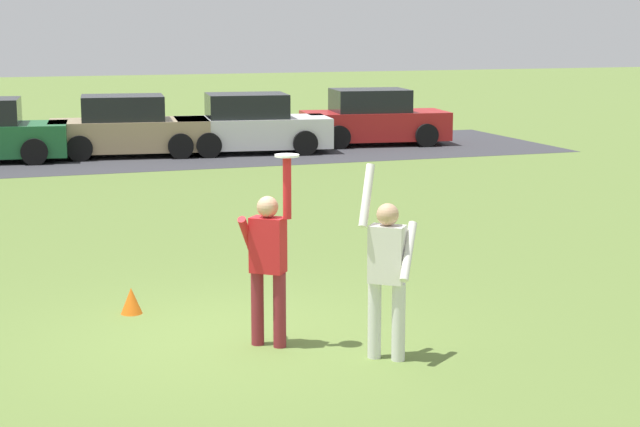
% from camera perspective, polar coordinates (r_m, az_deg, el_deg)
% --- Properties ---
extents(ground_plane, '(120.00, 120.00, 0.00)m').
position_cam_1_polar(ground_plane, '(11.87, -4.91, -6.72)').
color(ground_plane, olive).
extents(person_catcher, '(0.56, 0.55, 2.08)m').
position_cam_1_polar(person_catcher, '(11.32, -2.83, -2.39)').
color(person_catcher, maroon).
rests_on(person_catcher, ground_plane).
extents(person_defender, '(0.65, 0.65, 2.05)m').
position_cam_1_polar(person_defender, '(10.88, 3.64, -2.93)').
color(person_defender, silver).
rests_on(person_defender, ground_plane).
extents(frisbee_disc, '(0.26, 0.26, 0.02)m').
position_cam_1_polar(frisbee_disc, '(11.04, -1.80, 3.15)').
color(frisbee_disc, white).
rests_on(frisbee_disc, person_catcher).
extents(parked_car_tan, '(4.30, 2.45, 1.59)m').
position_cam_1_polar(parked_car_tan, '(28.21, -10.36, 4.55)').
color(parked_car_tan, tan).
rests_on(parked_car_tan, ground_plane).
extents(parked_car_white, '(4.30, 2.45, 1.59)m').
position_cam_1_polar(parked_car_white, '(28.51, -3.75, 4.75)').
color(parked_car_white, white).
rests_on(parked_car_white, ground_plane).
extents(parked_car_red, '(4.30, 2.45, 1.59)m').
position_cam_1_polar(parked_car_red, '(30.42, 2.91, 5.11)').
color(parked_car_red, red).
rests_on(parked_car_red, ground_plane).
extents(parking_strip, '(27.57, 6.40, 0.01)m').
position_cam_1_polar(parking_strip, '(28.03, -14.42, 2.87)').
color(parking_strip, '#38383D').
rests_on(parking_strip, ground_plane).
extents(field_cone_orange, '(0.26, 0.26, 0.32)m').
position_cam_1_polar(field_cone_orange, '(12.95, -10.16, -4.66)').
color(field_cone_orange, orange).
rests_on(field_cone_orange, ground_plane).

